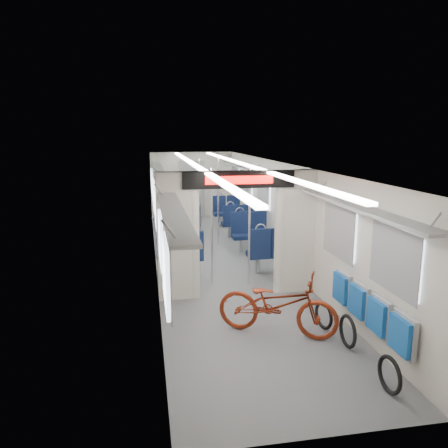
% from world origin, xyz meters
% --- Properties ---
extents(carriage, '(12.00, 12.02, 2.31)m').
position_xyz_m(carriage, '(0.00, -0.27, 1.50)').
color(carriage, '#515456').
rests_on(carriage, ground).
extents(bicycle, '(1.88, 1.40, 0.94)m').
position_xyz_m(bicycle, '(0.24, -3.72, 0.47)').
color(bicycle, maroon).
rests_on(bicycle, ground).
extents(flip_bench, '(0.12, 2.10, 0.51)m').
position_xyz_m(flip_bench, '(1.35, -4.34, 0.58)').
color(flip_bench, gray).
rests_on(flip_bench, carriage).
extents(bike_hoop_a, '(0.07, 0.46, 0.45)m').
position_xyz_m(bike_hoop_a, '(1.08, -5.40, 0.20)').
color(bike_hoop_a, black).
rests_on(bike_hoop_a, ground).
extents(bike_hoop_b, '(0.06, 0.48, 0.48)m').
position_xyz_m(bike_hoop_b, '(1.10, -4.29, 0.21)').
color(bike_hoop_b, black).
rests_on(bike_hoop_b, ground).
extents(bike_hoop_c, '(0.14, 0.44, 0.44)m').
position_xyz_m(bike_hoop_c, '(1.00, -3.67, 0.19)').
color(bike_hoop_c, black).
rests_on(bike_hoop_c, ground).
extents(seat_bay_near_left, '(0.90, 2.05, 1.09)m').
position_xyz_m(seat_bay_near_left, '(-0.93, 0.09, 0.54)').
color(seat_bay_near_left, '#0C1838').
rests_on(seat_bay_near_left, ground).
extents(seat_bay_near_right, '(0.92, 2.13, 1.12)m').
position_xyz_m(seat_bay_near_right, '(0.93, 0.04, 0.55)').
color(seat_bay_near_right, '#0C1838').
rests_on(seat_bay_near_right, ground).
extents(seat_bay_far_left, '(0.90, 2.01, 1.08)m').
position_xyz_m(seat_bay_far_left, '(-0.93, 3.23, 0.53)').
color(seat_bay_far_left, '#0C1838').
rests_on(seat_bay_far_left, ground).
extents(seat_bay_far_right, '(0.90, 2.01, 1.08)m').
position_xyz_m(seat_bay_far_right, '(0.94, 3.27, 0.53)').
color(seat_bay_far_right, '#0C1838').
rests_on(seat_bay_far_right, ground).
extents(stanchion_near_left, '(0.04, 0.04, 2.30)m').
position_xyz_m(stanchion_near_left, '(-0.37, -1.31, 1.15)').
color(stanchion_near_left, silver).
rests_on(stanchion_near_left, ground).
extents(stanchion_near_right, '(0.04, 0.04, 2.30)m').
position_xyz_m(stanchion_near_right, '(0.34, -1.50, 1.15)').
color(stanchion_near_right, silver).
rests_on(stanchion_near_right, ground).
extents(stanchion_far_left, '(0.04, 0.04, 2.30)m').
position_xyz_m(stanchion_far_left, '(-0.24, 1.60, 1.15)').
color(stanchion_far_left, silver).
rests_on(stanchion_far_left, ground).
extents(stanchion_far_right, '(0.04, 0.04, 2.30)m').
position_xyz_m(stanchion_far_right, '(0.27, 1.80, 1.15)').
color(stanchion_far_right, silver).
rests_on(stanchion_far_right, ground).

